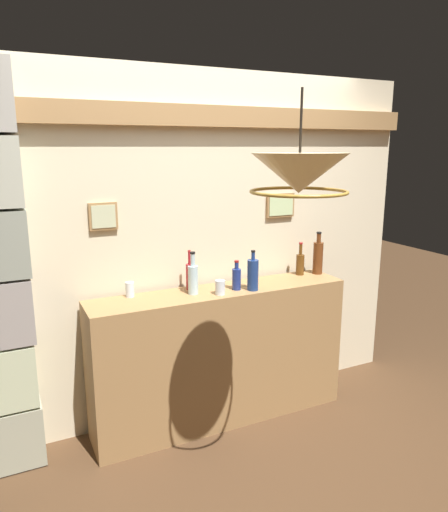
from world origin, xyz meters
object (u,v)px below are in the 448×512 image
liquor_bottle_mezcal (318,257)px  liquor_bottle_vermouth (190,275)px  liquor_bottle_sherry (300,263)px  liquor_bottle_rum (193,278)px  pendant_lamp (299,175)px  liquor_bottle_port (237,278)px  glass_tumbler_highball (130,289)px  glass_tumbler_rocks (220,287)px  liquor_bottle_amaro (253,274)px

liquor_bottle_mezcal → liquor_bottle_vermouth: 1.05m
liquor_bottle_sherry → liquor_bottle_rum: bearing=-174.0°
liquor_bottle_rum → pendant_lamp: size_ratio=0.61×
liquor_bottle_vermouth → pendant_lamp: (0.12, -1.09, 0.74)m
liquor_bottle_mezcal → liquor_bottle_sherry: bearing=166.8°
liquor_bottle_port → pendant_lamp: pendant_lamp is taller
liquor_bottle_vermouth → liquor_bottle_rum: 0.11m
liquor_bottle_rum → glass_tumbler_highball: bearing=162.9°
liquor_bottle_mezcal → glass_tumbler_rocks: 0.93m
liquor_bottle_mezcal → glass_tumbler_highball: (-1.46, 0.06, -0.08)m
liquor_bottle_mezcal → glass_tumbler_highball: bearing=177.7°
liquor_bottle_sherry → liquor_bottle_rum: size_ratio=0.88×
liquor_bottle_vermouth → glass_tumbler_rocks: (0.14, -0.20, -0.05)m
liquor_bottle_port → glass_tumbler_highball: 0.72m
liquor_bottle_rum → pendant_lamp: pendant_lamp is taller
glass_tumbler_highball → liquor_bottle_amaro: bearing=-15.2°
liquor_bottle_mezcal → liquor_bottle_amaro: 0.68m
liquor_bottle_vermouth → liquor_bottle_port: size_ratio=1.34×
liquor_bottle_port → glass_tumbler_rocks: size_ratio=2.12×
liquor_bottle_rum → pendant_lamp: 1.23m
liquor_bottle_vermouth → pendant_lamp: size_ratio=0.59×
liquor_bottle_sherry → liquor_bottle_port: 0.63m
liquor_bottle_mezcal → liquor_bottle_vermouth: (-1.05, 0.04, -0.03)m
liquor_bottle_rum → liquor_bottle_port: size_ratio=1.40×
liquor_bottle_vermouth → glass_tumbler_highball: 0.42m
liquor_bottle_port → glass_tumbler_highball: liquor_bottle_port is taller
liquor_bottle_sherry → liquor_bottle_mezcal: size_ratio=0.77×
liquor_bottle_sherry → liquor_bottle_vermouth: liquor_bottle_vermouth is taller
liquor_bottle_vermouth → glass_tumbler_rocks: liquor_bottle_vermouth is taller
liquor_bottle_amaro → pendant_lamp: bearing=-106.5°
liquor_bottle_sherry → pendant_lamp: bearing=-126.1°
liquor_bottle_rum → liquor_bottle_amaro: bearing=-13.4°
liquor_bottle_mezcal → liquor_bottle_rum: size_ratio=1.14×
liquor_bottle_mezcal → liquor_bottle_port: size_ratio=1.59×
liquor_bottle_amaro → glass_tumbler_highball: bearing=164.8°
liquor_bottle_amaro → glass_tumbler_highball: size_ratio=2.80×
liquor_bottle_vermouth → liquor_bottle_port: bearing=-27.0°
glass_tumbler_rocks → glass_tumbler_highball: 0.59m
glass_tumbler_rocks → pendant_lamp: (-0.02, -0.89, 0.79)m
liquor_bottle_port → glass_tumbler_highball: size_ratio=2.07×
liquor_bottle_amaro → glass_tumbler_rocks: size_ratio=2.87×
glass_tumbler_rocks → pendant_lamp: 1.19m
liquor_bottle_port → liquor_bottle_sherry: bearing=12.4°
glass_tumbler_highball → pendant_lamp: 1.46m
liquor_bottle_sherry → liquor_bottle_mezcal: (0.14, -0.03, 0.04)m
liquor_bottle_mezcal → pendant_lamp: bearing=-131.6°
liquor_bottle_sherry → liquor_bottle_port: bearing=-167.6°
liquor_bottle_rum → liquor_bottle_vermouth: bearing=80.1°
liquor_bottle_sherry → glass_tumbler_highball: bearing=178.9°
liquor_bottle_mezcal → liquor_bottle_amaro: (-0.66, -0.16, -0.02)m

